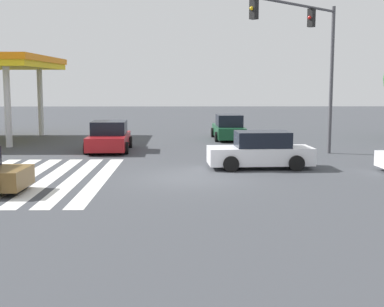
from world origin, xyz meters
name	(u,v)px	position (x,y,z in m)	size (l,w,h in m)	color
ground_plane	(192,178)	(0.00, 0.00, 0.00)	(119.31, 119.31, 0.00)	#3D3F44
crosswalk_markings	(24,179)	(0.00, -6.29, 0.00)	(9.93, 6.30, 0.01)	silver
traffic_signal_mast	(311,48)	(-5.68, 5.68, 5.19)	(4.86, 4.86, 7.27)	#47474C
car_0	(109,137)	(-8.19, -4.26, 0.70)	(4.43, 2.32, 1.55)	maroon
car_2	(229,128)	(-13.70, 2.47, 0.71)	(4.57, 2.06, 1.59)	#144728
car_3	(261,151)	(-2.39, 2.91, 0.72)	(2.11, 4.42, 1.55)	silver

